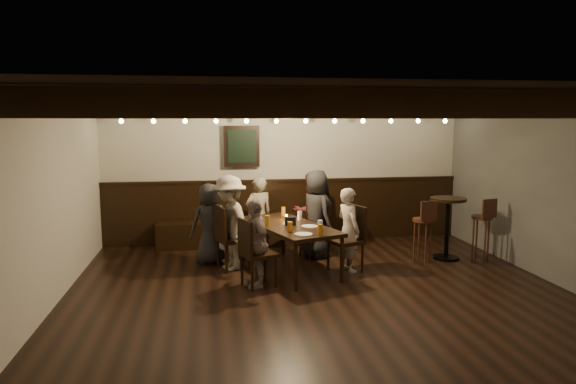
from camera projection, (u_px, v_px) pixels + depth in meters
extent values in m
plane|color=black|center=(330.00, 308.00, 6.10)|extent=(7.00, 7.00, 0.00)
plane|color=black|center=(333.00, 103.00, 5.76)|extent=(7.00, 7.00, 0.00)
plane|color=silver|center=(286.00, 176.00, 9.35)|extent=(6.50, 0.00, 6.50)
plane|color=silver|center=(32.00, 217.00, 5.43)|extent=(0.00, 7.00, 7.00)
cube|color=black|center=(286.00, 211.00, 9.40)|extent=(6.50, 0.08, 1.10)
cube|color=black|center=(244.00, 233.00, 9.07)|extent=(3.00, 0.45, 0.45)
cube|color=black|center=(242.00, 146.00, 9.05)|extent=(0.62, 0.12, 0.72)
cube|color=black|center=(242.00, 146.00, 8.99)|extent=(0.50, 0.02, 0.58)
cube|color=black|center=(454.00, 104.00, 2.93)|extent=(6.50, 0.10, 0.16)
cube|color=black|center=(385.00, 108.00, 4.07)|extent=(6.50, 0.10, 0.16)
cube|color=black|center=(346.00, 110.00, 5.20)|extent=(6.50, 0.10, 0.16)
cube|color=black|center=(321.00, 112.00, 6.34)|extent=(6.50, 0.10, 0.16)
cube|color=black|center=(304.00, 113.00, 7.47)|extent=(6.50, 0.10, 0.16)
cube|color=black|center=(291.00, 114.00, 8.60)|extent=(6.50, 0.10, 0.16)
sphere|color=#FFE099|center=(121.00, 121.00, 8.18)|extent=(0.07, 0.07, 0.07)
sphere|color=#FFE099|center=(208.00, 121.00, 8.39)|extent=(0.07, 0.07, 0.07)
sphere|color=#FFE099|center=(291.00, 121.00, 8.60)|extent=(0.07, 0.07, 0.07)
sphere|color=#FFE099|center=(370.00, 121.00, 8.81)|extent=(0.07, 0.07, 0.07)
sphere|color=#FFE099|center=(445.00, 121.00, 9.03)|extent=(0.07, 0.07, 0.07)
cube|color=black|center=(289.00, 226.00, 7.53)|extent=(1.39, 2.01, 0.06)
cylinder|color=black|center=(296.00, 267.00, 6.66)|extent=(0.06, 0.06, 0.64)
cylinder|color=black|center=(243.00, 240.00, 8.17)|extent=(0.06, 0.06, 0.64)
cylinder|color=black|center=(342.00, 260.00, 6.99)|extent=(0.06, 0.06, 0.64)
cylinder|color=black|center=(283.00, 235.00, 8.50)|extent=(0.06, 0.06, 0.64)
cube|color=black|center=(233.00, 239.00, 7.63)|extent=(0.56, 0.56, 0.05)
cube|color=black|center=(220.00, 223.00, 7.50)|extent=(0.18, 0.43, 0.48)
cube|color=black|center=(258.00, 254.00, 6.84)|extent=(0.54, 0.54, 0.05)
cube|color=black|center=(245.00, 237.00, 6.72)|extent=(0.18, 0.41, 0.46)
cube|color=black|center=(314.00, 233.00, 8.29)|extent=(0.50, 0.50, 0.05)
cube|color=black|center=(323.00, 217.00, 8.33)|extent=(0.16, 0.38, 0.43)
cube|color=black|center=(345.00, 241.00, 7.49)|extent=(0.56, 0.56, 0.05)
cube|color=black|center=(357.00, 222.00, 7.55)|extent=(0.18, 0.43, 0.48)
imported|color=#2A2B2D|center=(210.00, 224.00, 7.90)|extent=(0.71, 0.58, 1.25)
imported|color=gray|center=(259.00, 216.00, 8.45)|extent=(0.55, 0.45, 1.29)
imported|color=maroon|center=(310.00, 211.00, 8.73)|extent=(0.78, 0.69, 1.34)
imported|color=#A19A88|center=(230.00, 223.00, 7.57)|extent=(0.79, 1.03, 1.41)
imported|color=gray|center=(255.00, 243.00, 6.80)|extent=(0.50, 0.75, 1.19)
imported|color=black|center=(317.00, 214.00, 8.27)|extent=(0.65, 0.80, 1.42)
imported|color=#B6A99A|center=(348.00, 230.00, 7.49)|extent=(0.43, 0.52, 1.24)
cylinder|color=#BF7219|center=(252.00, 214.00, 8.00)|extent=(0.07, 0.07, 0.14)
cylinder|color=#BF7219|center=(283.00, 211.00, 8.20)|extent=(0.07, 0.07, 0.14)
cylinder|color=#BF7219|center=(267.00, 220.00, 7.46)|extent=(0.07, 0.07, 0.14)
cylinder|color=silver|center=(300.00, 216.00, 7.83)|extent=(0.07, 0.07, 0.14)
cylinder|color=#BF7219|center=(290.00, 227.00, 7.02)|extent=(0.07, 0.07, 0.14)
cylinder|color=silver|center=(320.00, 225.00, 7.13)|extent=(0.07, 0.07, 0.14)
cylinder|color=#BF7219|center=(320.00, 230.00, 6.84)|extent=(0.07, 0.07, 0.14)
cylinder|color=white|center=(304.00, 234.00, 6.84)|extent=(0.24, 0.24, 0.01)
cylinder|color=white|center=(310.00, 226.00, 7.35)|extent=(0.24, 0.24, 0.01)
cube|color=black|center=(290.00, 221.00, 7.47)|extent=(0.15, 0.10, 0.12)
cylinder|color=beige|center=(286.00, 218.00, 7.84)|extent=(0.05, 0.05, 0.05)
cylinder|color=black|center=(446.00, 258.00, 8.24)|extent=(0.41, 0.41, 0.04)
cylinder|color=black|center=(447.00, 229.00, 8.17)|extent=(0.07, 0.07, 0.93)
cylinder|color=black|center=(448.00, 199.00, 8.10)|extent=(0.56, 0.56, 0.05)
cylinder|color=#3C1F13|center=(423.00, 220.00, 7.87)|extent=(0.32, 0.32, 0.05)
cube|color=#3C1F13|center=(429.00, 211.00, 7.71)|extent=(0.28, 0.07, 0.30)
cylinder|color=#3C1F13|center=(482.00, 217.00, 8.07)|extent=(0.32, 0.32, 0.05)
cube|color=#3C1F13|center=(490.00, 208.00, 7.91)|extent=(0.28, 0.10, 0.30)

